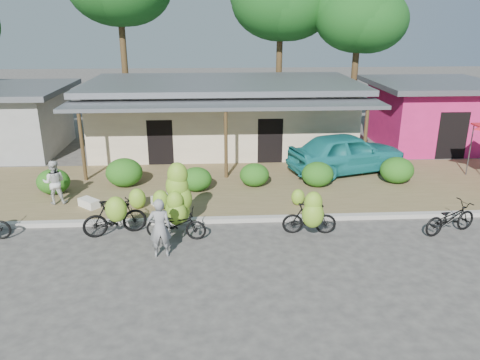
{
  "coord_description": "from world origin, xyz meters",
  "views": [
    {
      "loc": [
        -0.49,
        -11.83,
        6.29
      ],
      "look_at": [
        0.36,
        2.65,
        1.2
      ],
      "focal_mm": 35.0,
      "sensor_mm": 36.0,
      "label": 1
    }
  ],
  "objects_px": {
    "vendor": "(160,228)",
    "teal_van": "(347,153)",
    "bike_left": "(115,216)",
    "sack_near": "(164,199)",
    "bike_far_right": "(450,218)",
    "bystander": "(54,182)",
    "tree_near_right": "(355,14)",
    "bike_center": "(177,208)",
    "bike_right": "(311,216)",
    "sack_far": "(89,203)"
  },
  "relations": [
    {
      "from": "teal_van",
      "to": "bike_center",
      "type": "bearing_deg",
      "value": 112.09
    },
    {
      "from": "tree_near_right",
      "to": "bike_left",
      "type": "relative_size",
      "value": 4.16
    },
    {
      "from": "bike_left",
      "to": "sack_near",
      "type": "height_order",
      "value": "bike_left"
    },
    {
      "from": "tree_near_right",
      "to": "bike_far_right",
      "type": "relative_size",
      "value": 4.13
    },
    {
      "from": "bike_far_right",
      "to": "sack_far",
      "type": "xyz_separation_m",
      "value": [
        -11.44,
        2.46,
        -0.23
      ]
    },
    {
      "from": "bike_left",
      "to": "vendor",
      "type": "bearing_deg",
      "value": -149.97
    },
    {
      "from": "bike_center",
      "to": "bystander",
      "type": "bearing_deg",
      "value": 67.37
    },
    {
      "from": "bike_far_right",
      "to": "bystander",
      "type": "bearing_deg",
      "value": 57.95
    },
    {
      "from": "bystander",
      "to": "sack_far",
      "type": "bearing_deg",
      "value": 155.15
    },
    {
      "from": "bike_left",
      "to": "bike_far_right",
      "type": "xyz_separation_m",
      "value": [
        10.13,
        -0.37,
        -0.17
      ]
    },
    {
      "from": "bike_right",
      "to": "sack_far",
      "type": "bearing_deg",
      "value": 75.01
    },
    {
      "from": "bike_center",
      "to": "sack_far",
      "type": "distance_m",
      "value": 3.84
    },
    {
      "from": "sack_far",
      "to": "vendor",
      "type": "height_order",
      "value": "vendor"
    },
    {
      "from": "bike_far_right",
      "to": "teal_van",
      "type": "height_order",
      "value": "teal_van"
    },
    {
      "from": "tree_near_right",
      "to": "teal_van",
      "type": "relative_size",
      "value": 1.67
    },
    {
      "from": "bike_far_right",
      "to": "bike_left",
      "type": "bearing_deg",
      "value": 68.63
    },
    {
      "from": "bystander",
      "to": "tree_near_right",
      "type": "bearing_deg",
      "value": -146.71
    },
    {
      "from": "tree_near_right",
      "to": "bystander",
      "type": "distance_m",
      "value": 18.09
    },
    {
      "from": "tree_near_right",
      "to": "sack_far",
      "type": "relative_size",
      "value": 10.97
    },
    {
      "from": "bike_left",
      "to": "bike_far_right",
      "type": "bearing_deg",
      "value": -110.06
    },
    {
      "from": "tree_near_right",
      "to": "vendor",
      "type": "relative_size",
      "value": 4.84
    },
    {
      "from": "bike_center",
      "to": "bystander",
      "type": "height_order",
      "value": "bike_center"
    },
    {
      "from": "bike_right",
      "to": "sack_near",
      "type": "xyz_separation_m",
      "value": [
        -4.59,
        2.63,
        -0.42
      ]
    },
    {
      "from": "bike_left",
      "to": "sack_near",
      "type": "relative_size",
      "value": 2.33
    },
    {
      "from": "bike_left",
      "to": "vendor",
      "type": "xyz_separation_m",
      "value": [
        1.47,
        -1.33,
        0.19
      ]
    },
    {
      "from": "bike_left",
      "to": "bike_right",
      "type": "relative_size",
      "value": 1.18
    },
    {
      "from": "tree_near_right",
      "to": "teal_van",
      "type": "distance_m",
      "value": 10.02
    },
    {
      "from": "sack_near",
      "to": "bike_far_right",
      "type": "bearing_deg",
      "value": -16.4
    },
    {
      "from": "bike_right",
      "to": "teal_van",
      "type": "bearing_deg",
      "value": -20.89
    },
    {
      "from": "sack_near",
      "to": "teal_van",
      "type": "relative_size",
      "value": 0.17
    },
    {
      "from": "bike_far_right",
      "to": "vendor",
      "type": "relative_size",
      "value": 1.17
    },
    {
      "from": "bike_center",
      "to": "sack_near",
      "type": "relative_size",
      "value": 2.61
    },
    {
      "from": "vendor",
      "to": "teal_van",
      "type": "distance_m",
      "value": 9.69
    },
    {
      "from": "bike_right",
      "to": "sack_near",
      "type": "bearing_deg",
      "value": 64.31
    },
    {
      "from": "vendor",
      "to": "bystander",
      "type": "bearing_deg",
      "value": -50.33
    },
    {
      "from": "bike_center",
      "to": "vendor",
      "type": "height_order",
      "value": "bike_center"
    },
    {
      "from": "bike_right",
      "to": "vendor",
      "type": "relative_size",
      "value": 0.98
    },
    {
      "from": "bike_left",
      "to": "bike_far_right",
      "type": "relative_size",
      "value": 0.99
    },
    {
      "from": "sack_near",
      "to": "bystander",
      "type": "relative_size",
      "value": 0.55
    },
    {
      "from": "bike_center",
      "to": "bike_far_right",
      "type": "xyz_separation_m",
      "value": [
        8.28,
        -0.38,
        -0.38
      ]
    },
    {
      "from": "bike_right",
      "to": "bike_far_right",
      "type": "bearing_deg",
      "value": -85.66
    },
    {
      "from": "tree_near_right",
      "to": "bike_right",
      "type": "height_order",
      "value": "tree_near_right"
    },
    {
      "from": "sack_far",
      "to": "bike_right",
      "type": "bearing_deg",
      "value": -19.14
    },
    {
      "from": "bike_left",
      "to": "bike_center",
      "type": "xyz_separation_m",
      "value": [
        1.86,
        0.01,
        0.21
      ]
    },
    {
      "from": "tree_near_right",
      "to": "sack_near",
      "type": "distance_m",
      "value": 15.94
    },
    {
      "from": "bike_center",
      "to": "sack_far",
      "type": "height_order",
      "value": "bike_center"
    },
    {
      "from": "bike_right",
      "to": "sack_far",
      "type": "height_order",
      "value": "bike_right"
    },
    {
      "from": "bike_left",
      "to": "bike_center",
      "type": "relative_size",
      "value": 0.89
    },
    {
      "from": "bike_center",
      "to": "bike_far_right",
      "type": "height_order",
      "value": "bike_center"
    },
    {
      "from": "teal_van",
      "to": "sack_far",
      "type": "bearing_deg",
      "value": 91.69
    }
  ]
}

